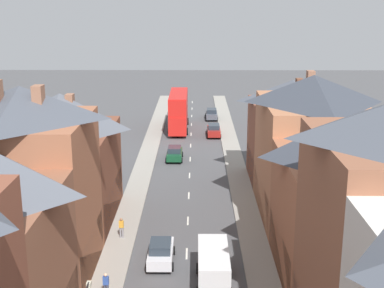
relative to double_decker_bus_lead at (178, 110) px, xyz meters
The scene contains 12 objects.
pavement_left 24.98m from the double_decker_bus_lead, 97.62° to the right, with size 2.20×104.00×0.14m, color gray.
pavement_right 25.71m from the double_decker_bus_lead, 74.32° to the right, with size 2.20×104.00×0.14m, color gray.
centre_line_dashes 26.82m from the double_decker_bus_lead, 86.11° to the right, with size 0.14×97.80×0.01m.
terrace_row_right 49.31m from the double_decker_bus_lead, 75.89° to the right, with size 8.00×57.59×14.25m.
double_decker_bus_lead is the anchor object (origin of this frame).
car_near_blue 40.05m from the double_decker_bus_lead, 89.99° to the right, with size 1.90×3.98×1.65m.
car_near_silver 15.06m from the double_decker_bus_lead, 89.97° to the right, with size 1.90×4.01×1.62m.
car_parked_right_a 8.83m from the double_decker_bus_lead, 55.20° to the left, with size 1.90×4.33×1.66m.
car_parked_left_b 6.45m from the double_decker_bus_lead, 37.00° to the right, with size 1.90×4.25×1.70m.
delivery_van 43.20m from the double_decker_bus_lead, 85.20° to the right, with size 2.20×5.20×2.41m.
pedestrian_mid_left 44.88m from the double_decker_bus_lead, 93.91° to the right, with size 0.36×0.22×1.61m.
pedestrian_mid_right 36.37m from the double_decker_bus_lead, 95.16° to the right, with size 0.36×0.22×1.61m.
Camera 1 is at (0.64, -11.58, 17.90)m, focal length 50.00 mm.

